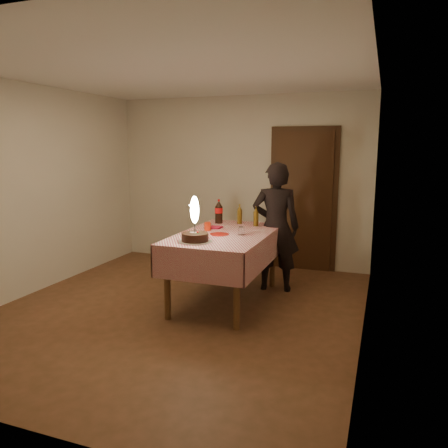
% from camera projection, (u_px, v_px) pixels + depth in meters
% --- Properties ---
extents(ground, '(4.00, 4.50, 0.01)m').
position_uv_depth(ground, '(177.00, 310.00, 4.95)').
color(ground, brown).
rests_on(ground, ground).
extents(room_shell, '(4.04, 4.54, 2.62)m').
position_uv_depth(room_shell, '(180.00, 163.00, 4.72)').
color(room_shell, beige).
rests_on(room_shell, ground).
extents(dining_table, '(1.02, 1.72, 0.83)m').
position_uv_depth(dining_table, '(225.00, 242.00, 5.13)').
color(dining_table, brown).
rests_on(dining_table, ground).
extents(birthday_cake, '(0.36, 0.36, 0.49)m').
position_uv_depth(birthday_cake, '(195.00, 231.00, 4.64)').
color(birthday_cake, white).
rests_on(birthday_cake, dining_table).
extents(red_plate, '(0.22, 0.22, 0.01)m').
position_uv_depth(red_plate, '(219.00, 234.00, 5.02)').
color(red_plate, '#AB140B').
rests_on(red_plate, dining_table).
extents(red_cup, '(0.08, 0.08, 0.10)m').
position_uv_depth(red_cup, '(208.00, 226.00, 5.26)').
color(red_cup, '#B5230C').
rests_on(red_cup, dining_table).
extents(clear_cup, '(0.07, 0.07, 0.09)m').
position_uv_depth(clear_cup, '(241.00, 231.00, 5.01)').
color(clear_cup, white).
rests_on(clear_cup, dining_table).
extents(napkin_stack, '(0.15, 0.15, 0.02)m').
position_uv_depth(napkin_stack, '(215.00, 227.00, 5.41)').
color(napkin_stack, '#B1142F').
rests_on(napkin_stack, dining_table).
extents(cola_bottle, '(0.10, 0.10, 0.32)m').
position_uv_depth(cola_bottle, '(219.00, 212.00, 5.75)').
color(cola_bottle, black).
rests_on(cola_bottle, dining_table).
extents(amber_bottle_left, '(0.06, 0.06, 0.25)m').
position_uv_depth(amber_bottle_left, '(240.00, 215.00, 5.71)').
color(amber_bottle_left, brown).
rests_on(amber_bottle_left, dining_table).
extents(amber_bottle_right, '(0.06, 0.06, 0.25)m').
position_uv_depth(amber_bottle_right, '(256.00, 217.00, 5.54)').
color(amber_bottle_right, brown).
rests_on(amber_bottle_right, dining_table).
extents(photographer, '(0.66, 0.50, 1.65)m').
position_uv_depth(photographer, '(276.00, 227.00, 5.55)').
color(photographer, black).
rests_on(photographer, ground).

